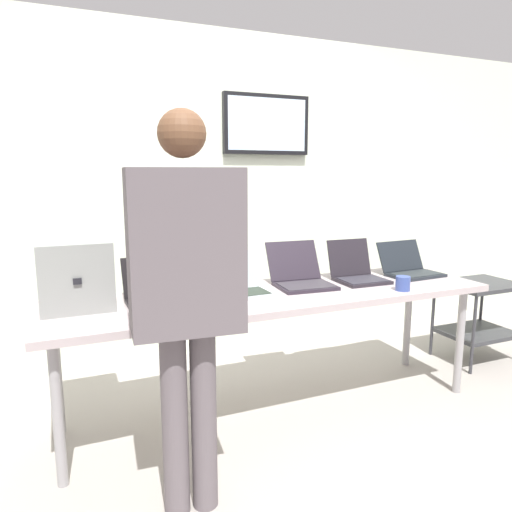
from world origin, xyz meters
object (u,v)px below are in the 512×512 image
at_px(laptop_station_0, 159,292).
at_px(person, 185,279).
at_px(workbench, 276,301).
at_px(laptop_station_4, 410,267).
at_px(laptop_station_1, 237,285).
at_px(laptop_station_2, 301,276).
at_px(coffee_mug, 403,283).
at_px(laptop_station_3, 357,272).
at_px(equipment_box, 76,274).
at_px(storage_cart, 479,309).

distance_m(laptop_station_0, person, 0.73).
relative_size(workbench, laptop_station_4, 6.91).
distance_m(laptop_station_1, laptop_station_2, 0.44).
bearing_deg(coffee_mug, laptop_station_3, 106.46).
xyz_separation_m(equipment_box, laptop_station_3, (1.71, -0.06, -0.12)).
bearing_deg(storage_cart, person, -163.28).
xyz_separation_m(laptop_station_1, laptop_station_3, (0.84, 0.02, 0.00)).
height_order(laptop_station_0, laptop_station_2, laptop_station_2).
bearing_deg(person, laptop_station_3, 27.94).
bearing_deg(person, storage_cart, 16.72).
bearing_deg(laptop_station_3, laptop_station_2, 176.13).
height_order(person, storage_cart, person).
bearing_deg(person, workbench, 41.60).
height_order(laptop_station_1, person, person).
xyz_separation_m(laptop_station_1, person, (-0.48, -0.69, 0.22)).
xyz_separation_m(laptop_station_0, laptop_station_2, (0.89, 0.03, 0.00)).
bearing_deg(equipment_box, workbench, -7.55).
relative_size(workbench, laptop_station_0, 7.28).
xyz_separation_m(equipment_box, storage_cart, (2.88, -0.02, -0.52)).
height_order(laptop_station_0, laptop_station_1, laptop_station_1).
distance_m(laptop_station_2, person, 1.19).
relative_size(laptop_station_0, coffee_mug, 4.19).
xyz_separation_m(laptop_station_1, coffee_mug, (0.94, -0.31, -0.01)).
height_order(laptop_station_3, person, person).
bearing_deg(laptop_station_2, laptop_station_3, -3.87).
distance_m(laptop_station_2, coffee_mug, 0.61).
bearing_deg(workbench, coffee_mug, -19.14).
distance_m(equipment_box, laptop_station_2, 1.31).
bearing_deg(equipment_box, laptop_station_4, -1.69).
relative_size(laptop_station_2, laptop_station_4, 1.09).
relative_size(workbench, laptop_station_2, 6.35).
height_order(laptop_station_2, person, person).
relative_size(laptop_station_3, coffee_mug, 3.83).
xyz_separation_m(workbench, storage_cart, (1.80, 0.13, -0.29)).
bearing_deg(laptop_station_4, workbench, -175.63).
height_order(laptop_station_1, storage_cart, laptop_station_1).
height_order(laptop_station_4, storage_cart, laptop_station_4).
relative_size(laptop_station_1, storage_cart, 0.55).
xyz_separation_m(laptop_station_1, storage_cart, (2.02, 0.06, -0.40)).
height_order(equipment_box, coffee_mug, equipment_box).
distance_m(workbench, storage_cart, 1.82).
height_order(equipment_box, person, person).
bearing_deg(workbench, laptop_station_3, 7.33).
bearing_deg(coffee_mug, laptop_station_2, 144.42).
relative_size(laptop_station_2, person, 0.25).
bearing_deg(laptop_station_2, laptop_station_0, -177.79).
distance_m(laptop_station_0, storage_cart, 2.50).
distance_m(equipment_box, laptop_station_0, 0.44).
relative_size(equipment_box, person, 0.22).
xyz_separation_m(laptop_station_0, person, (-0.03, -0.69, 0.22)).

